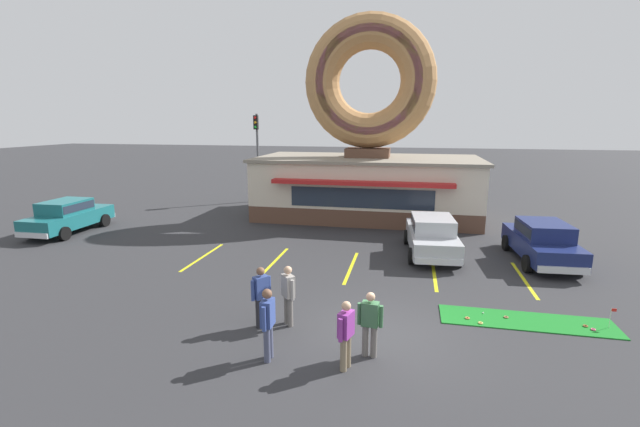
{
  "coord_description": "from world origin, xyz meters",
  "views": [
    {
      "loc": [
        0.52,
        -10.07,
        5.34
      ],
      "look_at": [
        -2.67,
        5.0,
        2.0
      ],
      "focal_mm": 24.0,
      "sensor_mm": 36.0,
      "label": 1
    }
  ],
  "objects_px": {
    "car_teal": "(68,215)",
    "pedestrian_clipboard_woman": "(261,294)",
    "pedestrian_beanie_man": "(370,322)",
    "putting_flag_pin": "(613,313)",
    "traffic_light_pole": "(257,146)",
    "pedestrian_leather_jacket_man": "(268,321)",
    "golf_ball": "(483,313)",
    "car_silver": "(432,234)",
    "car_navy": "(542,240)",
    "trash_bin": "(478,222)",
    "pedestrian_blue_sweater_man": "(288,293)",
    "pedestrian_hooded_kid": "(346,332)"
  },
  "relations": [
    {
      "from": "car_teal",
      "to": "pedestrian_clipboard_woman",
      "type": "bearing_deg",
      "value": -30.51
    },
    {
      "from": "pedestrian_clipboard_woman",
      "to": "pedestrian_beanie_man",
      "type": "bearing_deg",
      "value": -16.77
    },
    {
      "from": "putting_flag_pin",
      "to": "traffic_light_pole",
      "type": "relative_size",
      "value": 0.09
    },
    {
      "from": "pedestrian_leather_jacket_man",
      "to": "traffic_light_pole",
      "type": "distance_m",
      "value": 20.09
    },
    {
      "from": "pedestrian_beanie_man",
      "to": "pedestrian_clipboard_woman",
      "type": "bearing_deg",
      "value": 163.23
    },
    {
      "from": "pedestrian_beanie_man",
      "to": "traffic_light_pole",
      "type": "distance_m",
      "value": 20.43
    },
    {
      "from": "golf_ball",
      "to": "pedestrian_beanie_man",
      "type": "height_order",
      "value": "pedestrian_beanie_man"
    },
    {
      "from": "golf_ball",
      "to": "traffic_light_pole",
      "type": "relative_size",
      "value": 0.01
    },
    {
      "from": "car_teal",
      "to": "car_silver",
      "type": "distance_m",
      "value": 17.18
    },
    {
      "from": "car_navy",
      "to": "traffic_light_pole",
      "type": "relative_size",
      "value": 0.8
    },
    {
      "from": "car_teal",
      "to": "trash_bin",
      "type": "height_order",
      "value": "car_teal"
    },
    {
      "from": "car_silver",
      "to": "pedestrian_blue_sweater_man",
      "type": "bearing_deg",
      "value": -119.2
    },
    {
      "from": "car_silver",
      "to": "pedestrian_hooded_kid",
      "type": "relative_size",
      "value": 2.96
    },
    {
      "from": "trash_bin",
      "to": "pedestrian_leather_jacket_man",
      "type": "bearing_deg",
      "value": -115.74
    },
    {
      "from": "pedestrian_hooded_kid",
      "to": "traffic_light_pole",
      "type": "distance_m",
      "value": 20.78
    },
    {
      "from": "pedestrian_blue_sweater_man",
      "to": "pedestrian_leather_jacket_man",
      "type": "distance_m",
      "value": 1.74
    },
    {
      "from": "pedestrian_hooded_kid",
      "to": "trash_bin",
      "type": "xyz_separation_m",
      "value": [
        4.57,
        13.15,
        -0.37
      ]
    },
    {
      "from": "car_silver",
      "to": "car_teal",
      "type": "bearing_deg",
      "value": 179.93
    },
    {
      "from": "pedestrian_leather_jacket_man",
      "to": "pedestrian_beanie_man",
      "type": "distance_m",
      "value": 2.32
    },
    {
      "from": "putting_flag_pin",
      "to": "pedestrian_hooded_kid",
      "type": "distance_m",
      "value": 7.32
    },
    {
      "from": "pedestrian_blue_sweater_man",
      "to": "pedestrian_beanie_man",
      "type": "relative_size",
      "value": 1.05
    },
    {
      "from": "car_teal",
      "to": "traffic_light_pole",
      "type": "xyz_separation_m",
      "value": [
        6.25,
        9.74,
        2.84
      ]
    },
    {
      "from": "pedestrian_leather_jacket_man",
      "to": "traffic_light_pole",
      "type": "xyz_separation_m",
      "value": [
        -6.98,
        18.63,
        2.76
      ]
    },
    {
      "from": "car_teal",
      "to": "pedestrian_beanie_man",
      "type": "relative_size",
      "value": 2.92
    },
    {
      "from": "pedestrian_beanie_man",
      "to": "car_teal",
      "type": "bearing_deg",
      "value": 151.86
    },
    {
      "from": "pedestrian_blue_sweater_man",
      "to": "pedestrian_beanie_man",
      "type": "distance_m",
      "value": 2.53
    },
    {
      "from": "pedestrian_clipboard_woman",
      "to": "car_teal",
      "type": "bearing_deg",
      "value": 149.49
    },
    {
      "from": "pedestrian_hooded_kid",
      "to": "pedestrian_beanie_man",
      "type": "bearing_deg",
      "value": 53.08
    },
    {
      "from": "trash_bin",
      "to": "traffic_light_pole",
      "type": "distance_m",
      "value": 14.76
    },
    {
      "from": "pedestrian_blue_sweater_man",
      "to": "pedestrian_clipboard_woman",
      "type": "relative_size",
      "value": 1.0
    },
    {
      "from": "golf_ball",
      "to": "pedestrian_clipboard_woman",
      "type": "distance_m",
      "value": 6.24
    },
    {
      "from": "pedestrian_hooded_kid",
      "to": "pedestrian_clipboard_woman",
      "type": "bearing_deg",
      "value": 148.68
    },
    {
      "from": "car_teal",
      "to": "pedestrian_hooded_kid",
      "type": "bearing_deg",
      "value": -30.64
    },
    {
      "from": "putting_flag_pin",
      "to": "pedestrian_blue_sweater_man",
      "type": "relative_size",
      "value": 0.33
    },
    {
      "from": "car_silver",
      "to": "pedestrian_beanie_man",
      "type": "relative_size",
      "value": 2.97
    },
    {
      "from": "putting_flag_pin",
      "to": "pedestrian_beanie_man",
      "type": "bearing_deg",
      "value": -156.45
    },
    {
      "from": "pedestrian_blue_sweater_man",
      "to": "pedestrian_hooded_kid",
      "type": "xyz_separation_m",
      "value": [
        1.8,
        -1.74,
        -0.04
      ]
    },
    {
      "from": "putting_flag_pin",
      "to": "pedestrian_leather_jacket_man",
      "type": "relative_size",
      "value": 0.32
    },
    {
      "from": "pedestrian_blue_sweater_man",
      "to": "trash_bin",
      "type": "relative_size",
      "value": 1.69
    },
    {
      "from": "pedestrian_clipboard_woman",
      "to": "car_navy",
      "type": "bearing_deg",
      "value": 39.9
    },
    {
      "from": "car_silver",
      "to": "pedestrian_blue_sweater_man",
      "type": "distance_m",
      "value": 8.16
    },
    {
      "from": "golf_ball",
      "to": "putting_flag_pin",
      "type": "bearing_deg",
      "value": -3.51
    },
    {
      "from": "pedestrian_clipboard_woman",
      "to": "pedestrian_beanie_man",
      "type": "xyz_separation_m",
      "value": [
        2.92,
        -0.88,
        -0.05
      ]
    },
    {
      "from": "car_teal",
      "to": "pedestrian_hooded_kid",
      "type": "distance_m",
      "value": 17.43
    },
    {
      "from": "pedestrian_beanie_man",
      "to": "trash_bin",
      "type": "xyz_separation_m",
      "value": [
        4.11,
        12.53,
        -0.37
      ]
    },
    {
      "from": "car_teal",
      "to": "pedestrian_leather_jacket_man",
      "type": "relative_size",
      "value": 2.68
    },
    {
      "from": "pedestrian_clipboard_woman",
      "to": "traffic_light_pole",
      "type": "distance_m",
      "value": 18.46
    },
    {
      "from": "golf_ball",
      "to": "traffic_light_pole",
      "type": "height_order",
      "value": "traffic_light_pole"
    },
    {
      "from": "pedestrian_blue_sweater_man",
      "to": "pedestrian_leather_jacket_man",
      "type": "relative_size",
      "value": 0.96
    },
    {
      "from": "putting_flag_pin",
      "to": "pedestrian_clipboard_woman",
      "type": "bearing_deg",
      "value": -168.89
    }
  ]
}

